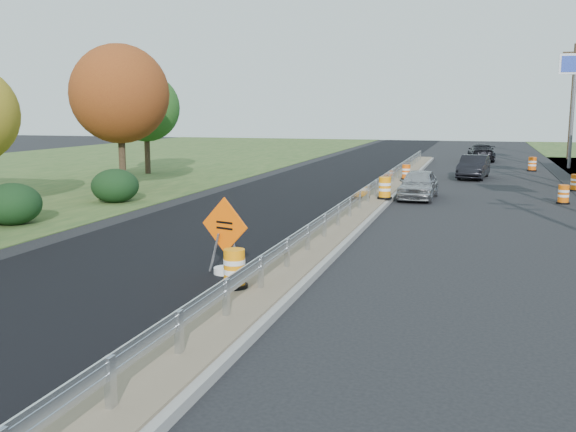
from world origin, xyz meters
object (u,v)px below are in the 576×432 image
(car_silver, at_px, (418,184))
(car_dark_far, at_px, (481,152))
(car_dark_mid, at_px, (474,167))
(caution_sign, at_px, (225,255))
(barrel_shoulder_far, at_px, (532,164))
(barrel_shoulder_mid, at_px, (576,183))
(barrel_median_mid, at_px, (385,188))
(barrel_shoulder_near, at_px, (563,195))
(barrel_median_near, at_px, (234,269))
(barrel_median_far, at_px, (406,172))

(car_silver, bearing_deg, car_dark_far, 85.20)
(car_silver, distance_m, car_dark_mid, 10.28)
(caution_sign, bearing_deg, barrel_shoulder_far, 90.15)
(barrel_shoulder_far, height_order, car_dark_mid, car_dark_mid)
(barrel_shoulder_mid, distance_m, car_dark_mid, 6.98)
(barrel_median_mid, xyz_separation_m, barrel_shoulder_mid, (8.65, 7.38, -0.28))
(caution_sign, distance_m, car_dark_far, 39.86)
(barrel_shoulder_near, relative_size, barrel_shoulder_mid, 0.98)
(car_dark_mid, height_order, car_dark_far, car_dark_far)
(barrel_median_near, bearing_deg, barrel_shoulder_mid, 66.62)
(barrel_shoulder_near, bearing_deg, car_dark_mid, 111.81)
(barrel_shoulder_near, height_order, car_dark_far, car_dark_far)
(barrel_median_far, distance_m, barrel_shoulder_far, 12.28)
(caution_sign, xyz_separation_m, barrel_shoulder_mid, (10.73, 20.69, -0.09))
(barrel_median_mid, relative_size, car_dark_far, 0.20)
(barrel_shoulder_mid, xyz_separation_m, barrel_shoulder_far, (-1.33, 10.79, 0.05))
(car_silver, bearing_deg, barrel_shoulder_far, 71.00)
(car_silver, bearing_deg, barrel_median_mid, -118.25)
(barrel_median_mid, height_order, barrel_shoulder_far, barrel_median_mid)
(car_dark_mid, xyz_separation_m, car_dark_far, (0.42, 13.90, 0.01))
(caution_sign, height_order, barrel_median_near, caution_sign)
(barrel_shoulder_near, bearing_deg, barrel_median_near, -116.21)
(caution_sign, distance_m, barrel_shoulder_near, 18.37)
(barrel_median_near, bearing_deg, car_dark_mid, 80.27)
(barrel_median_mid, distance_m, car_dark_mid, 12.69)
(car_dark_far, bearing_deg, barrel_median_far, 73.68)
(barrel_shoulder_far, distance_m, car_silver, 17.12)
(caution_sign, height_order, barrel_median_mid, caution_sign)
(caution_sign, xyz_separation_m, car_silver, (3.33, 15.48, 0.18))
(barrel_median_mid, bearing_deg, car_dark_far, 81.27)
(barrel_median_near, xyz_separation_m, barrel_shoulder_mid, (9.75, 22.55, -0.23))
(caution_sign, relative_size, car_silver, 0.49)
(barrel_shoulder_near, xyz_separation_m, car_dark_mid, (-3.93, 9.83, 0.30))
(barrel_shoulder_mid, relative_size, car_dark_mid, 0.20)
(car_dark_mid, bearing_deg, barrel_median_mid, -99.47)
(caution_sign, height_order, barrel_median_far, caution_sign)
(barrel_median_near, relative_size, car_silver, 0.21)
(barrel_median_far, bearing_deg, caution_sign, -95.49)
(barrel_median_mid, xyz_separation_m, barrel_median_far, (0.00, 8.31, -0.06))
(barrel_shoulder_far, bearing_deg, barrel_median_mid, -111.95)
(barrel_median_far, bearing_deg, barrel_shoulder_mid, -6.16)
(barrel_shoulder_far, height_order, car_silver, car_silver)
(barrel_shoulder_far, bearing_deg, barrel_shoulder_mid, -82.98)
(barrel_median_near, height_order, barrel_shoulder_mid, barrel_median_near)
(barrel_median_near, height_order, barrel_shoulder_far, barrel_median_near)
(caution_sign, xyz_separation_m, barrel_median_far, (2.08, 21.63, 0.13))
(caution_sign, height_order, barrel_shoulder_mid, caution_sign)
(barrel_shoulder_far, xyz_separation_m, car_dark_far, (-3.32, 7.91, 0.25))
(barrel_median_near, bearing_deg, car_dark_far, 82.94)
(barrel_shoulder_mid, bearing_deg, barrel_shoulder_far, 97.02)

